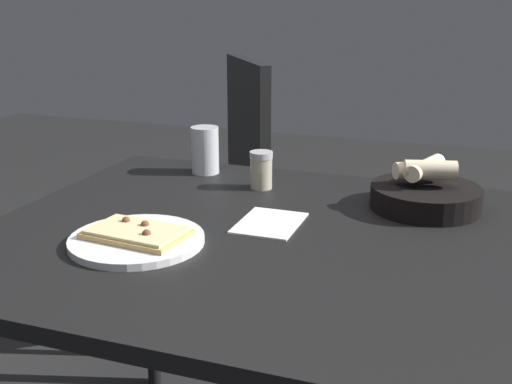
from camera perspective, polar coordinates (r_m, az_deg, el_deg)
The scene contains 7 objects.
dining_table at distance 1.25m, azimuth 2.59°, elevation -6.32°, with size 0.91×1.18×0.71m.
pizza_plate at distance 1.20m, azimuth -10.68°, elevation -4.10°, with size 0.25×0.25×0.04m.
bread_basket at distance 1.41m, azimuth 15.02°, elevation -0.09°, with size 0.24×0.24×0.11m.
beer_glass at distance 1.64m, azimuth -4.60°, elevation 3.52°, with size 0.07×0.07×0.12m.
pepper_shaker at distance 1.51m, azimuth 0.48°, elevation 1.80°, with size 0.05×0.05×0.09m.
napkin at distance 1.28m, azimuth 1.23°, elevation -2.81°, with size 0.16×0.12×0.00m.
chair_near at distance 2.20m, azimuth -3.58°, elevation 1.15°, with size 0.61×0.61×0.94m.
Camera 1 is at (-1.09, -0.33, 1.15)m, focal length 44.46 mm.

